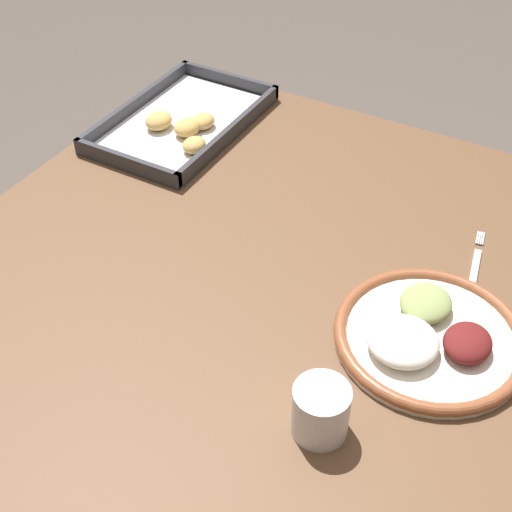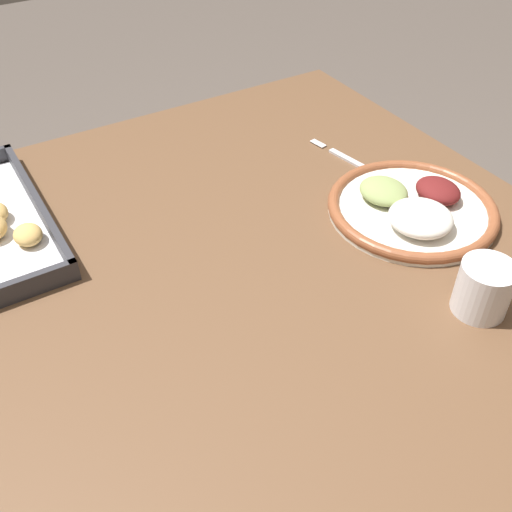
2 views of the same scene
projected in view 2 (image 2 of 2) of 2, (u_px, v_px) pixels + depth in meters
name	position (u px, v px, depth m)	size (l,w,h in m)	color
ground_plane	(255.00, 505.00, 1.43)	(8.00, 8.00, 0.00)	#564C44
dining_table	(254.00, 313.00, 1.00)	(1.13, 1.06, 0.75)	brown
dinner_plate	(413.00, 207.00, 1.03)	(0.29, 0.29, 0.05)	white
fork	(353.00, 162.00, 1.17)	(0.20, 0.05, 0.00)	silver
drinking_cup	(484.00, 288.00, 0.84)	(0.08, 0.08, 0.08)	white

